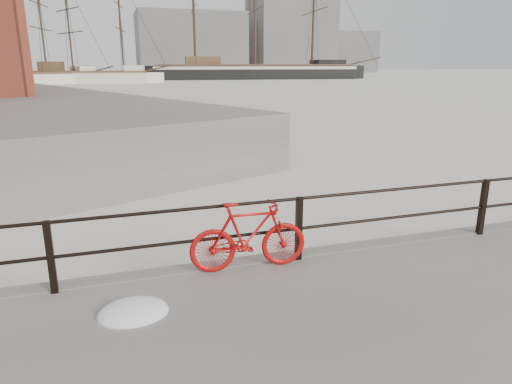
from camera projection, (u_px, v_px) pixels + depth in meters
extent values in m
plane|color=white|center=(470.00, 249.00, 8.37)|extent=(400.00, 400.00, 0.00)
imported|color=#B90E0C|center=(249.00, 236.00, 6.62)|extent=(1.74, 0.37, 1.04)
ellipsoid|color=white|center=(133.00, 302.00, 5.51)|extent=(0.86, 0.67, 0.31)
cube|color=gray|center=(191.00, 44.00, 139.99)|extent=(32.00, 18.00, 18.00)
cube|color=gray|center=(291.00, 36.00, 154.09)|extent=(26.00, 20.00, 24.00)
cube|color=gray|center=(343.00, 52.00, 166.84)|extent=(20.00, 16.00, 14.00)
cylinder|color=gray|center=(249.00, 5.00, 152.10)|extent=(2.80, 2.80, 44.00)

